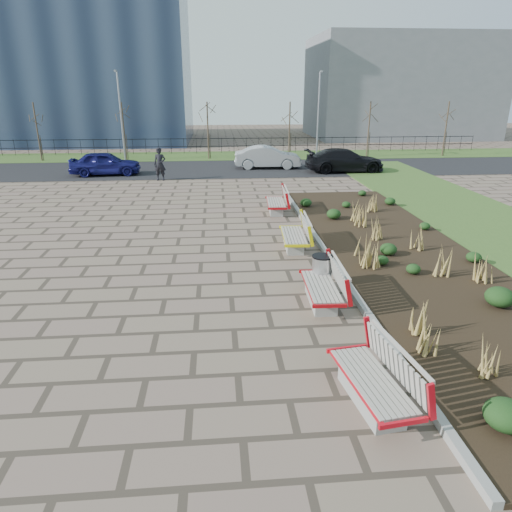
{
  "coord_description": "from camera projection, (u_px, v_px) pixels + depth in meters",
  "views": [
    {
      "loc": [
        0.56,
        -7.96,
        4.96
      ],
      "look_at": [
        1.5,
        3.0,
        0.9
      ],
      "focal_mm": 32.0,
      "sensor_mm": 36.0,
      "label": 1
    }
  ],
  "objects": [
    {
      "name": "ground",
      "position": [
        194.0,
        352.0,
        9.11
      ],
      "size": [
        120.0,
        120.0,
        0.0
      ],
      "primitive_type": "plane",
      "color": "#6D5C4B",
      "rests_on": "ground"
    },
    {
      "name": "planting_bed",
      "position": [
        401.0,
        255.0,
        14.27
      ],
      "size": [
        4.5,
        18.0,
        0.1
      ],
      "primitive_type": "cube",
      "color": "black",
      "rests_on": "ground"
    },
    {
      "name": "planting_curb",
      "position": [
        328.0,
        256.0,
        14.07
      ],
      "size": [
        0.16,
        18.0,
        0.15
      ],
      "primitive_type": "cube",
      "color": "gray",
      "rests_on": "ground"
    },
    {
      "name": "grass_verge_far",
      "position": [
        209.0,
        156.0,
        35.28
      ],
      "size": [
        80.0,
        5.0,
        0.04
      ],
      "primitive_type": "cube",
      "color": "#33511E",
      "rests_on": "ground"
    },
    {
      "name": "road",
      "position": [
        208.0,
        169.0,
        29.67
      ],
      "size": [
        80.0,
        7.0,
        0.02
      ],
      "primitive_type": "cube",
      "color": "black",
      "rests_on": "ground"
    },
    {
      "name": "bench_a",
      "position": [
        372.0,
        377.0,
        7.48
      ],
      "size": [
        1.18,
        2.2,
        1.0
      ],
      "primitive_type": null,
      "rotation": [
        0.0,
        0.0,
        0.14
      ],
      "color": "red",
      "rests_on": "ground"
    },
    {
      "name": "bench_b",
      "position": [
        321.0,
        284.0,
        11.04
      ],
      "size": [
        0.97,
        2.13,
        1.0
      ],
      "primitive_type": null,
      "rotation": [
        0.0,
        0.0,
        -0.03
      ],
      "color": "#A50B10",
      "rests_on": "ground"
    },
    {
      "name": "bench_c",
      "position": [
        294.0,
        233.0,
        14.88
      ],
      "size": [
        1.02,
        2.15,
        1.0
      ],
      "primitive_type": null,
      "rotation": [
        0.0,
        0.0,
        -0.06
      ],
      "color": "#D5CC0B",
      "rests_on": "ground"
    },
    {
      "name": "bench_d",
      "position": [
        276.0,
        201.0,
        19.19
      ],
      "size": [
        1.02,
        2.15,
        1.0
      ],
      "primitive_type": null,
      "rotation": [
        0.0,
        0.0,
        -0.06
      ],
      "color": "#A80B11",
      "rests_on": "ground"
    },
    {
      "name": "litter_bin",
      "position": [
        322.0,
        272.0,
        11.88
      ],
      "size": [
        0.52,
        0.52,
        0.89
      ],
      "primitive_type": "cylinder",
      "color": "#B2B2B7",
      "rests_on": "ground"
    },
    {
      "name": "pedestrian",
      "position": [
        160.0,
        164.0,
        25.76
      ],
      "size": [
        0.7,
        0.49,
        1.84
      ],
      "primitive_type": "imported",
      "rotation": [
        0.0,
        0.0,
        -0.08
      ],
      "color": "black",
      "rests_on": "ground"
    },
    {
      "name": "car_blue",
      "position": [
        105.0,
        163.0,
        27.34
      ],
      "size": [
        4.23,
        2.0,
        1.4
      ],
      "primitive_type": "imported",
      "rotation": [
        0.0,
        0.0,
        1.66
      ],
      "color": "navy",
      "rests_on": "road"
    },
    {
      "name": "car_silver",
      "position": [
        268.0,
        157.0,
        29.69
      ],
      "size": [
        4.36,
        1.72,
        1.41
      ],
      "primitive_type": "imported",
      "rotation": [
        0.0,
        0.0,
        1.52
      ],
      "color": "#95989C",
      "rests_on": "road"
    },
    {
      "name": "car_black",
      "position": [
        345.0,
        160.0,
        28.43
      ],
      "size": [
        4.92,
        2.08,
        1.42
      ],
      "primitive_type": "imported",
      "rotation": [
        0.0,
        0.0,
        1.59
      ],
      "color": "black",
      "rests_on": "road"
    },
    {
      "name": "tree_a",
      "position": [
        38.0,
        132.0,
        32.21
      ],
      "size": [
        1.4,
        1.4,
        4.0
      ],
      "primitive_type": null,
      "color": "#4C3D2D",
      "rests_on": "grass_verge_far"
    },
    {
      "name": "tree_b",
      "position": [
        124.0,
        131.0,
        32.69
      ],
      "size": [
        1.4,
        1.4,
        4.0
      ],
      "primitive_type": null,
      "color": "#4C3D2D",
      "rests_on": "grass_verge_far"
    },
    {
      "name": "tree_c",
      "position": [
        208.0,
        131.0,
        33.17
      ],
      "size": [
        1.4,
        1.4,
        4.0
      ],
      "primitive_type": null,
      "color": "#4C3D2D",
      "rests_on": "grass_verge_far"
    },
    {
      "name": "tree_d",
      "position": [
        289.0,
        130.0,
        33.66
      ],
      "size": [
        1.4,
        1.4,
        4.0
      ],
      "primitive_type": null,
      "color": "#4C3D2D",
      "rests_on": "grass_verge_far"
    },
    {
      "name": "tree_e",
      "position": [
        369.0,
        130.0,
        34.14
      ],
      "size": [
        1.4,
        1.4,
        4.0
      ],
      "primitive_type": null,
      "color": "#4C3D2D",
      "rests_on": "grass_verge_far"
    },
    {
      "name": "tree_f",
      "position": [
        446.0,
        129.0,
        34.62
      ],
      "size": [
        1.4,
        1.4,
        4.0
      ],
      "primitive_type": null,
      "color": "#4C3D2D",
      "rests_on": "grass_verge_far"
    },
    {
      "name": "lamp_west",
      "position": [
        121.0,
        117.0,
        31.88
      ],
      "size": [
        0.24,
        0.6,
        6.0
      ],
      "primitive_type": null,
      "color": "gray",
      "rests_on": "grass_verge_far"
    },
    {
      "name": "lamp_east",
      "position": [
        318.0,
        116.0,
        33.0
      ],
      "size": [
        0.24,
        0.6,
        6.0
      ],
      "primitive_type": null,
      "color": "gray",
      "rests_on": "grass_verge_far"
    },
    {
      "name": "railing_fence",
      "position": [
        209.0,
        145.0,
        36.46
      ],
      "size": [
        44.0,
        0.1,
        1.2
      ],
      "primitive_type": null,
      "color": "black",
      "rests_on": "grass_verge_far"
    },
    {
      "name": "building_grey",
      "position": [
        398.0,
        88.0,
        48.24
      ],
      "size": [
        18.0,
        12.0,
        10.0
      ],
      "primitive_type": "cube",
      "color": "slate",
      "rests_on": "ground"
    }
  ]
}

